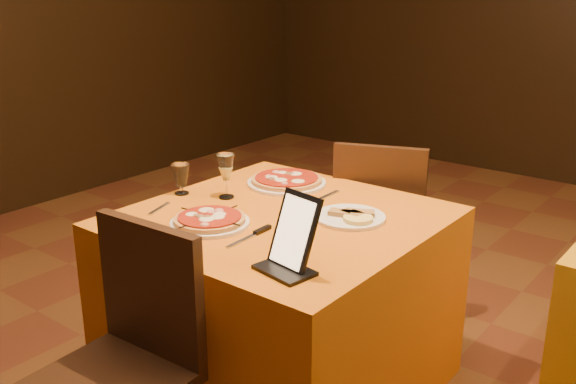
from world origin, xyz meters
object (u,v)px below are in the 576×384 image
Objects in this scene: main_table at (281,303)px; pizza_far at (287,181)px; wine_glass at (226,176)px; water_glass at (181,179)px; chair_main_near at (109,382)px; pizza_near at (210,221)px; tablet at (295,231)px; chair_main_far at (383,227)px.

pizza_far is at bearing 125.17° from main_table.
wine_glass is 0.20m from water_glass.
wine_glass reaches higher than chair_main_near.
water_glass reaches higher than main_table.
pizza_near is at bearing -120.75° from main_table.
tablet is at bearing -45.98° from main_table.
main_table is 0.83m from chair_main_near.
water_glass is at bearing -125.32° from pizza_far.
wine_glass reaches higher than chair_main_far.
tablet reaches higher than chair_main_near.
wine_glass is (-0.08, -0.30, 0.08)m from pizza_far.
chair_main_near reaches higher than water_glass.
chair_main_near is 1.21m from pizza_far.
chair_main_far is at bearing 90.00° from main_table.
pizza_near is 0.40m from water_glass.
main_table is 4.51× the size of tablet.
chair_main_near is at bearing -113.40° from tablet.
water_glass is 0.53× the size of tablet.
chair_main_far is at bearing 115.67° from tablet.
main_table is 8.46× the size of water_glass.
pizza_near is 0.84× the size of pizza_far.
main_table is 5.79× the size of wine_glass.
chair_main_near is 1.63m from chair_main_far.
chair_main_near is 4.79× the size of wine_glass.
chair_main_far is 0.92m from wine_glass.
pizza_near is at bearing 100.98° from chair_main_near.
pizza_far is 2.67× the size of water_glass.
pizza_near is at bearing -81.58° from pizza_far.
chair_main_far is (0.00, 0.80, 0.08)m from main_table.
chair_main_far is 3.11× the size of pizza_near.
chair_main_far is at bearing 60.05° from water_glass.
pizza_near is 0.57m from pizza_far.
wine_glass is at bearing 47.44° from chair_main_far.
tablet is at bearing -18.88° from water_glass.
pizza_far is at bearing 98.42° from pizza_near.
tablet is (0.32, 0.49, 0.41)m from chair_main_near.
water_glass is 0.86m from tablet.
chair_main_far is 7.00× the size of water_glass.
tablet reaches higher than wine_glass.
tablet is at bearing 54.15° from chair_main_near.
main_table is 0.55m from pizza_far.
pizza_near is at bearing -27.88° from water_glass.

